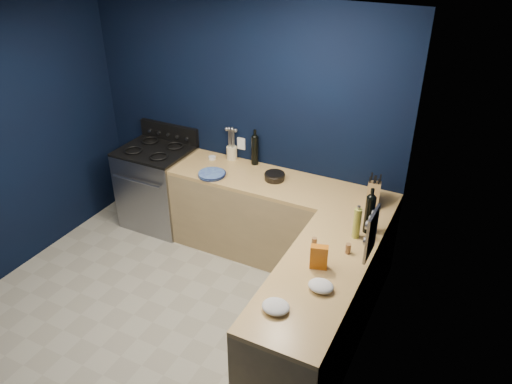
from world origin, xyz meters
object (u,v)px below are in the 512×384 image
Objects in this scene: knife_block at (373,193)px; crouton_bag at (319,257)px; gas_range at (159,188)px; utensil_crock at (232,153)px; plate_stack at (212,174)px.

crouton_bag is (-0.11, -1.12, -0.01)m from knife_block.
gas_range is 2.63m from crouton_bag.
utensil_crock reaches higher than gas_range.
plate_stack is at bearing -11.35° from gas_range.
utensil_crock reaches higher than plate_stack.
utensil_crock is 0.69× the size of knife_block.
utensil_crock is (-0.01, 0.44, 0.05)m from plate_stack.
utensil_crock is 2.02m from crouton_bag.
gas_range is 1.02m from utensil_crock.
utensil_crock is 1.63m from knife_block.
gas_range is at bearing 170.21° from knife_block.
plate_stack is (0.85, -0.17, 0.46)m from gas_range.
knife_block is (1.62, -0.23, 0.03)m from utensil_crock.
crouton_bag is (1.50, -1.35, 0.03)m from utensil_crock.
knife_block is 1.12m from crouton_bag.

